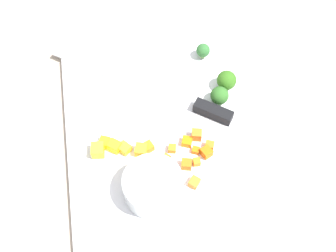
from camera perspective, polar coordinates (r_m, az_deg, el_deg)
name	(u,v)px	position (r m, az deg, el deg)	size (l,w,h in m)	color
ground_plane	(168,133)	(0.73, 0.00, -0.88)	(4.00, 4.00, 0.00)	#A29381
cutting_board	(168,131)	(0.72, 0.00, -0.64)	(0.43, 0.33, 0.01)	white
prep_bowl	(153,186)	(0.65, -1.95, -7.87)	(0.09, 0.09, 0.04)	#B7C1C2
chef_knife	(169,95)	(0.74, 0.15, 4.11)	(0.22, 0.29, 0.02)	silver
carrot_dice_0	(166,158)	(0.69, -0.21, -4.18)	(0.01, 0.01, 0.01)	orange
carrot_dice_1	(206,152)	(0.69, 5.02, -3.42)	(0.02, 0.02, 0.02)	orange
carrot_dice_2	(171,149)	(0.69, 0.36, -2.99)	(0.01, 0.01, 0.01)	orange
carrot_dice_3	(148,147)	(0.69, -2.61, -2.74)	(0.02, 0.02, 0.01)	orange
carrot_dice_4	(187,164)	(0.68, 2.43, -5.01)	(0.01, 0.02, 0.01)	orange
carrot_dice_5	(187,142)	(0.70, 2.49, -2.05)	(0.02, 0.02, 0.01)	orange
carrot_dice_6	(197,135)	(0.70, 3.75, -1.16)	(0.02, 0.01, 0.02)	orange
carrot_dice_7	(210,146)	(0.70, 5.43, -2.55)	(0.01, 0.01, 0.01)	orange
carrot_dice_8	(196,150)	(0.69, 3.63, -3.18)	(0.01, 0.01, 0.01)	orange
carrot_dice_9	(194,182)	(0.67, 3.44, -7.34)	(0.01, 0.02, 0.01)	orange
carrot_dice_10	(197,162)	(0.68, 3.75, -4.69)	(0.01, 0.01, 0.01)	orange
pepper_dice_0	(124,148)	(0.70, -5.69, -2.89)	(0.02, 0.02, 0.01)	yellow
pepper_dice_1	(105,142)	(0.70, -8.26, -2.12)	(0.02, 0.02, 0.01)	yellow
pepper_dice_2	(98,150)	(0.70, -9.13, -3.13)	(0.02, 0.02, 0.02)	yellow
pepper_dice_3	(115,146)	(0.70, -6.97, -2.63)	(0.02, 0.02, 0.02)	yellow
pepper_dice_4	(141,150)	(0.69, -3.52, -3.17)	(0.02, 0.02, 0.02)	yellow
broccoli_floret_0	(227,80)	(0.75, 7.63, 5.91)	(0.03, 0.03, 0.04)	#83B454
broccoli_floret_1	(220,96)	(0.74, 6.72, 3.95)	(0.03, 0.03, 0.03)	#98B562
broccoli_floret_2	(203,51)	(0.79, 4.60, 9.77)	(0.02, 0.02, 0.03)	#85AD5D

